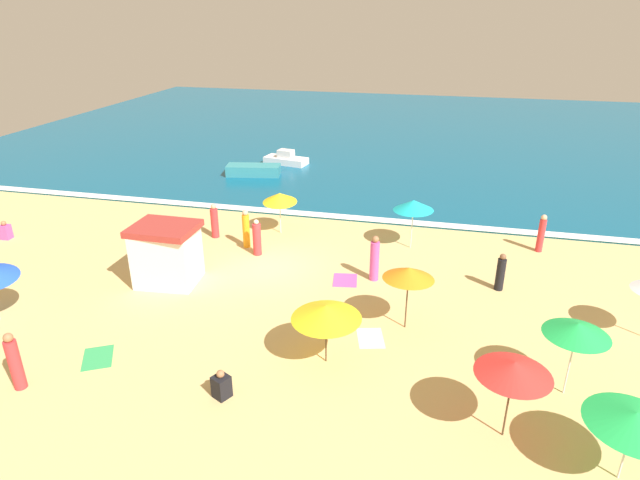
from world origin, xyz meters
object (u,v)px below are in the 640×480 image
Objects in this scene: beach_umbrella_2 at (635,419)px; beachgoer_6 at (215,222)px; beachgoer_3 at (257,239)px; beachgoer_5 at (541,234)px; beach_umbrella_6 at (280,198)px; beachgoer_9 at (221,386)px; lifeguard_cabana at (167,254)px; beach_umbrella_8 at (414,205)px; small_boat_0 at (286,159)px; beachgoer_1 at (501,273)px; beachgoer_0 at (5,231)px; beach_umbrella_0 at (326,312)px; beach_umbrella_3 at (577,329)px; small_boat_1 at (253,170)px; beach_umbrella_4 at (409,273)px; beachgoer_8 at (375,259)px; beachgoer_7 at (15,362)px; beach_umbrella_7 at (514,368)px; beachgoer_10 at (246,229)px.

beach_umbrella_2 reaches higher than beachgoer_6.
beachgoer_5 is at bearing 14.89° from beachgoer_3.
beachgoer_6 is at bearing 151.71° from beachgoer_3.
beachgoer_9 is at bearing -80.74° from beach_umbrella_6.
lifeguard_cabana reaches higher than beach_umbrella_8.
beachgoer_9 is 24.40m from small_boat_0.
beachgoer_6 is at bearing 169.84° from beachgoer_1.
beachgoer_3 is at bearing -78.29° from small_boat_0.
beach_umbrella_8 reaches higher than beachgoer_0.
beachgoer_6 is at bearing 131.14° from beach_umbrella_0.
beach_umbrella_3 is at bearing -13.65° from beachgoer_0.
beachgoer_5 reaches higher than small_boat_1.
beach_umbrella_4 reaches higher than beachgoer_8.
beachgoer_3 is 0.94× the size of beachgoer_5.
lifeguard_cabana is at bearing 172.88° from beach_umbrella_4.
small_boat_0 is at bearing 88.49° from beachgoer_7.
beach_umbrella_2 is 1.23× the size of beach_umbrella_3.
beach_umbrella_3 is 1.04× the size of beach_umbrella_7.
beach_umbrella_8 reaches higher than beachgoer_6.
beach_umbrella_2 is at bearing -57.63° from small_boat_0.
beach_umbrella_2 is 1.31× the size of beach_umbrella_8.
beachgoer_10 is at bearing 137.59° from beach_umbrella_7.
lifeguard_cabana is 14.74m from small_boat_1.
beachgoer_3 is 12.74m from beachgoer_5.
lifeguard_cabana is 2.70× the size of beachgoer_0.
beachgoer_9 is at bearing -137.36° from beach_umbrella_0.
beach_umbrella_2 is 3.07m from beach_umbrella_3.
beachgoer_5 is 1.97× the size of beachgoer_9.
beach_umbrella_2 is 18.86m from beachgoer_6.
small_boat_0 is (9.28, 15.59, 0.03)m from beachgoer_0.
beach_umbrella_2 is 16.92m from beachgoer_10.
beachgoer_10 reaches higher than beachgoer_9.
beachgoer_5 is at bearing 11.23° from beachgoer_10.
beach_umbrella_0 reaches higher than beachgoer_7.
beachgoer_1 is 0.80× the size of beachgoer_8.
beach_umbrella_7 is at bearing 162.33° from beach_umbrella_2.
beach_umbrella_6 is at bearing 114.80° from beach_umbrella_0.
beach_umbrella_7 is at bearing -130.45° from beach_umbrella_3.
small_boat_0 is (-3.27, 11.86, -1.40)m from beach_umbrella_6.
lifeguard_cabana is 1.46× the size of beachgoer_6.
beachgoer_0 is (-22.18, 7.97, -1.71)m from beach_umbrella_7.
beachgoer_0 is at bearing -165.51° from beachgoer_6.
beach_umbrella_7 is 14.48m from beachgoer_10.
beach_umbrella_3 is at bearing 49.55° from beach_umbrella_7.
beach_umbrella_7 is 2.64× the size of beachgoer_0.
small_boat_1 is (-16.71, 21.20, -1.33)m from beach_umbrella_2.
beachgoer_10 is (-5.49, 7.69, -0.90)m from beach_umbrella_0.
beachgoer_9 is at bearing -51.55° from lifeguard_cabana.
beach_umbrella_6 is 2.42m from beachgoer_10.
beach_umbrella_8 is 0.65× the size of small_boat_1.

